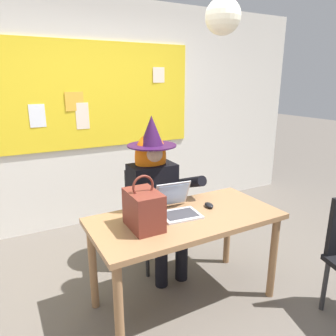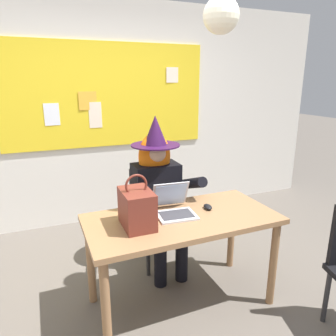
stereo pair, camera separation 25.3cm
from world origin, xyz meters
The scene contains 8 objects.
ground_plane centered at (0.00, 0.00, 0.00)m, with size 24.00×24.00×0.00m, color #5B544C.
wall_back_bulletin centered at (0.00, 1.93, 1.33)m, with size 5.93×2.05×2.63m.
desk_main centered at (0.15, 0.07, 0.65)m, with size 1.43×0.71×0.75m.
chair_at_desk centered at (0.16, 0.78, 0.52)m, with size 0.46×0.46×0.92m.
person_costumed centered at (0.17, 0.66, 0.80)m, with size 0.59×0.68×1.43m.
laptop centered at (0.11, 0.16, 0.80)m, with size 0.31×0.35×0.22m.
computer_mouse centered at (0.39, 0.13, 0.76)m, with size 0.06×0.10×0.03m, color black.
handbag centered at (-0.21, 0.05, 0.88)m, with size 0.20×0.30×0.38m.
Camera 2 is at (-0.76, -1.88, 1.73)m, focal length 33.52 mm.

